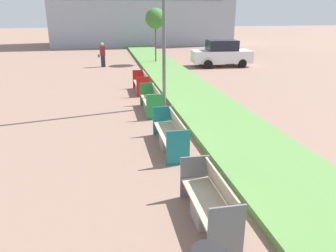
% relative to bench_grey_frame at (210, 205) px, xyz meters
% --- Properties ---
extents(planter_grass_strip, '(2.80, 120.00, 0.18)m').
position_rel_bench_grey_frame_xyz_m(planter_grass_strip, '(2.26, 4.30, -0.27)').
color(planter_grass_strip, '#568442').
rests_on(planter_grass_strip, ground).
extents(building_backdrop, '(20.61, 8.08, 10.16)m').
position_rel_bench_grey_frame_xyz_m(building_backdrop, '(3.06, 36.13, 4.72)').
color(building_backdrop, '#939EAD').
rests_on(building_backdrop, ground).
extents(bench_grey_frame, '(0.65, 1.92, 0.94)m').
position_rel_bench_grey_frame_xyz_m(bench_grey_frame, '(0.00, 0.00, 0.00)').
color(bench_grey_frame, gray).
rests_on(bench_grey_frame, ground).
extents(bench_teal_frame, '(0.65, 2.30, 0.94)m').
position_rel_bench_grey_frame_xyz_m(bench_teal_frame, '(0.00, 3.66, 0.01)').
color(bench_teal_frame, gray).
rests_on(bench_teal_frame, ground).
extents(bench_green_frame, '(0.65, 2.11, 0.94)m').
position_rel_bench_grey_frame_xyz_m(bench_green_frame, '(0.00, 7.44, 0.01)').
color(bench_green_frame, gray).
rests_on(bench_green_frame, ground).
extents(bench_red_frame, '(0.65, 1.90, 0.94)m').
position_rel_bench_grey_frame_xyz_m(bench_red_frame, '(-0.00, 10.82, -0.00)').
color(bench_red_frame, gray).
rests_on(bench_red_frame, ground).
extents(sapling_tree_far, '(1.48, 1.48, 4.05)m').
position_rel_bench_grey_frame_xyz_m(sapling_tree_far, '(2.16, 19.88, 2.93)').
color(sapling_tree_far, brown).
rests_on(sapling_tree_far, ground).
extents(pedestrian_walking, '(0.53, 0.24, 1.71)m').
position_rel_bench_grey_frame_xyz_m(pedestrian_walking, '(-1.81, 19.15, 0.51)').
color(pedestrian_walking, '#232633').
rests_on(pedestrian_walking, ground).
extents(parked_car_distant, '(4.31, 2.04, 1.86)m').
position_rel_bench_grey_frame_xyz_m(parked_car_distant, '(6.62, 17.75, 0.55)').
color(parked_car_distant, silver).
rests_on(parked_car_distant, ground).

